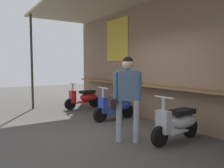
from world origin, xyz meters
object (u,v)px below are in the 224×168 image
at_px(scooter_red, 85,98).
at_px(scooter_blue, 117,106).
at_px(scooter_silver, 179,122).
at_px(shopper_with_handbag, 127,90).

height_order(scooter_red, scooter_blue, same).
height_order(scooter_red, scooter_silver, same).
bearing_deg(scooter_silver, scooter_blue, -93.96).
bearing_deg(scooter_red, scooter_silver, 88.40).
height_order(scooter_blue, scooter_silver, same).
bearing_deg(shopper_with_handbag, scooter_blue, 173.77).
bearing_deg(scooter_blue, scooter_red, -93.02).
bearing_deg(scooter_red, scooter_blue, 88.40).
distance_m(scooter_red, scooter_blue, 2.13).
xyz_separation_m(scooter_red, scooter_silver, (4.41, -0.00, 0.00)).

